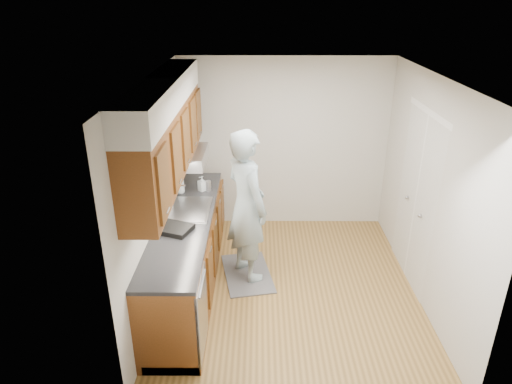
% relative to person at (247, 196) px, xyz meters
% --- Properties ---
extents(floor, '(3.50, 3.50, 0.00)m').
position_rel_person_xyz_m(floor, '(0.51, -0.28, -1.08)').
color(floor, olive).
rests_on(floor, ground).
extents(ceiling, '(3.50, 3.50, 0.00)m').
position_rel_person_xyz_m(ceiling, '(0.51, -0.28, 1.42)').
color(ceiling, white).
rests_on(ceiling, wall_left).
extents(wall_left, '(0.02, 3.50, 2.50)m').
position_rel_person_xyz_m(wall_left, '(-0.99, -0.28, 0.17)').
color(wall_left, beige).
rests_on(wall_left, floor).
extents(wall_right, '(0.02, 3.50, 2.50)m').
position_rel_person_xyz_m(wall_right, '(2.01, -0.28, 0.17)').
color(wall_right, beige).
rests_on(wall_right, floor).
extents(wall_back, '(3.00, 0.02, 2.50)m').
position_rel_person_xyz_m(wall_back, '(0.51, 1.47, 0.17)').
color(wall_back, beige).
rests_on(wall_back, floor).
extents(counter, '(0.64, 2.80, 1.30)m').
position_rel_person_xyz_m(counter, '(-0.69, -0.28, -0.59)').
color(counter, brown).
rests_on(counter, floor).
extents(upper_cabinets, '(0.47, 2.80, 1.21)m').
position_rel_person_xyz_m(upper_cabinets, '(-0.82, -0.24, 0.87)').
color(upper_cabinets, brown).
rests_on(upper_cabinets, wall_left).
extents(closet_door, '(0.02, 1.22, 2.05)m').
position_rel_person_xyz_m(closet_door, '(2.00, 0.02, -0.06)').
color(closet_door, silver).
rests_on(closet_door, wall_right).
extents(floor_mat, '(0.73, 1.04, 0.02)m').
position_rel_person_xyz_m(floor_mat, '(0.00, 0.00, -1.07)').
color(floor_mat, slate).
rests_on(floor_mat, floor).
extents(person, '(0.83, 0.90, 2.13)m').
position_rel_person_xyz_m(person, '(0.00, 0.00, 0.00)').
color(person, '#91A8B0').
rests_on(person, floor_mat).
extents(soap_bottle_a, '(0.12, 0.12, 0.26)m').
position_rel_person_xyz_m(soap_bottle_a, '(-0.85, 0.42, -0.01)').
color(soap_bottle_a, silver).
rests_on(soap_bottle_a, counter).
extents(soap_bottle_b, '(0.13, 0.13, 0.20)m').
position_rel_person_xyz_m(soap_bottle_b, '(-0.58, 0.49, -0.05)').
color(soap_bottle_b, silver).
rests_on(soap_bottle_b, counter).
extents(steel_can, '(0.08, 0.08, 0.13)m').
position_rel_person_xyz_m(steel_can, '(-0.50, 0.49, -0.08)').
color(steel_can, '#A5A5AA').
rests_on(steel_can, counter).
extents(dish_rack, '(0.42, 0.39, 0.05)m').
position_rel_person_xyz_m(dish_rack, '(-0.75, -0.60, -0.12)').
color(dish_rack, black).
rests_on(dish_rack, counter).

